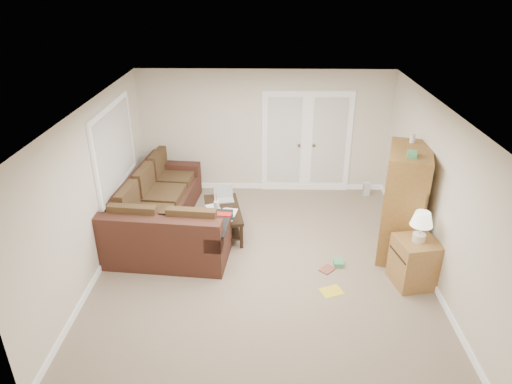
{
  "coord_description": "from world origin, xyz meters",
  "views": [
    {
      "loc": [
        0.03,
        -6.03,
        4.15
      ],
      "look_at": [
        -0.11,
        0.28,
        1.1
      ],
      "focal_mm": 32.0,
      "sensor_mm": 36.0,
      "label": 1
    }
  ],
  "objects_px": {
    "sectional_sofa": "(163,217)",
    "tv_armoire": "(403,202)",
    "side_cabinet": "(415,258)",
    "coffee_table": "(223,219)"
  },
  "relations": [
    {
      "from": "sectional_sofa",
      "to": "side_cabinet",
      "type": "xyz_separation_m",
      "value": [
        3.93,
        -1.27,
        0.07
      ]
    },
    {
      "from": "sectional_sofa",
      "to": "tv_armoire",
      "type": "relative_size",
      "value": 1.63
    },
    {
      "from": "side_cabinet",
      "to": "tv_armoire",
      "type": "bearing_deg",
      "value": 78.74
    },
    {
      "from": "tv_armoire",
      "to": "side_cabinet",
      "type": "height_order",
      "value": "tv_armoire"
    },
    {
      "from": "sectional_sofa",
      "to": "tv_armoire",
      "type": "distance_m",
      "value": 3.99
    },
    {
      "from": "sectional_sofa",
      "to": "coffee_table",
      "type": "bearing_deg",
      "value": 11.84
    },
    {
      "from": "side_cabinet",
      "to": "sectional_sofa",
      "type": "bearing_deg",
      "value": 150.55
    },
    {
      "from": "sectional_sofa",
      "to": "tv_armoire",
      "type": "bearing_deg",
      "value": -0.69
    },
    {
      "from": "sectional_sofa",
      "to": "side_cabinet",
      "type": "relative_size",
      "value": 2.62
    },
    {
      "from": "tv_armoire",
      "to": "side_cabinet",
      "type": "xyz_separation_m",
      "value": [
        0.0,
        -0.86,
        -0.47
      ]
    }
  ]
}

